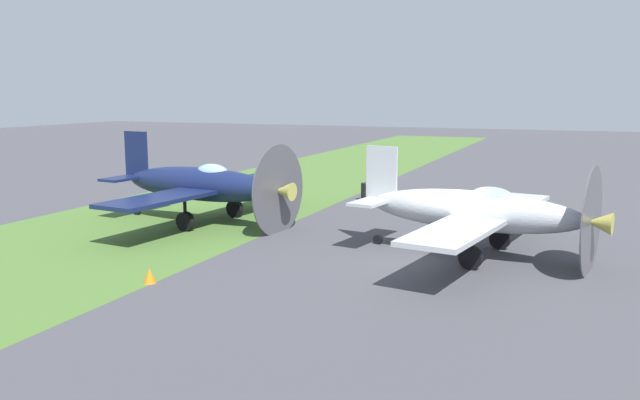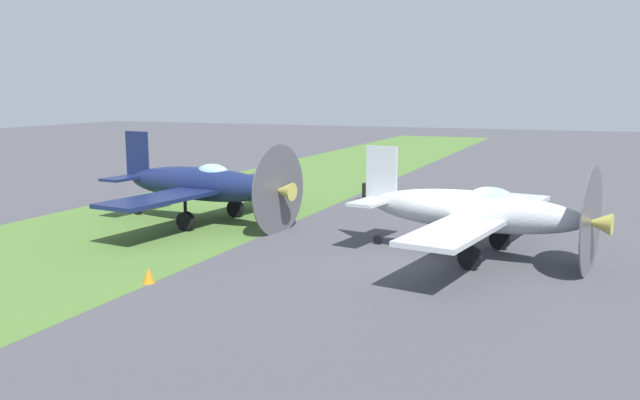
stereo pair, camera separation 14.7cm
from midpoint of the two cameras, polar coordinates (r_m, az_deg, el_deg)
ground_plane at (r=22.15m, az=10.82°, el=-5.08°), size 160.00×160.00×0.00m
grass_verge at (r=27.57m, az=-15.94°, el=-2.41°), size 120.00×11.00×0.01m
airplane_lead at (r=22.28m, az=13.67°, el=-0.97°), size 10.57×8.42×3.74m
airplane_wingman at (r=27.86m, az=-9.97°, el=1.36°), size 11.09×8.80×3.93m
ground_crew_chief at (r=31.94m, az=5.38°, el=1.14°), size 0.38×0.63×1.73m
fuel_drum at (r=33.39m, az=4.32°, el=0.71°), size 0.60×0.60×0.90m
supply_crate at (r=30.18m, az=11.20°, el=-0.62°), size 1.27×1.27×0.64m
runway_marker_cone at (r=19.67m, az=-14.51°, el=-6.40°), size 0.36×0.36×0.44m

